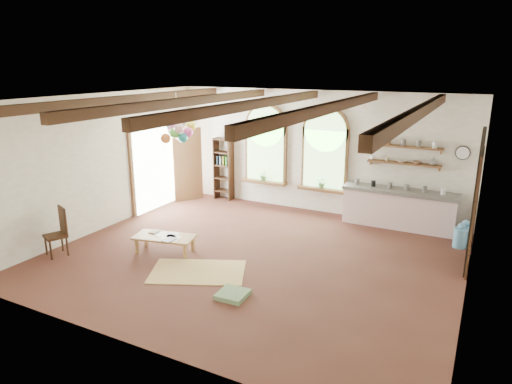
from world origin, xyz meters
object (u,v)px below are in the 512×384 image
Objects in this scene: coffee_table at (165,238)px; side_chair at (57,242)px; balloon_cluster at (177,130)px; kitchen_counter at (399,208)px.

side_chair is at bearing -148.91° from coffee_table.
coffee_table is 2.69m from balloon_cluster.
side_chair is 3.61m from balloon_cluster.
kitchen_counter is 2.63× the size of side_chair.
coffee_table is 1.19× the size of balloon_cluster.
balloon_cluster reaches higher than coffee_table.
kitchen_counter is 5.62m from balloon_cluster.
side_chair is 0.89× the size of balloon_cluster.
balloon_cluster is (-0.76, 1.61, 2.01)m from coffee_table.
coffee_table is at bearing 31.09° from side_chair.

